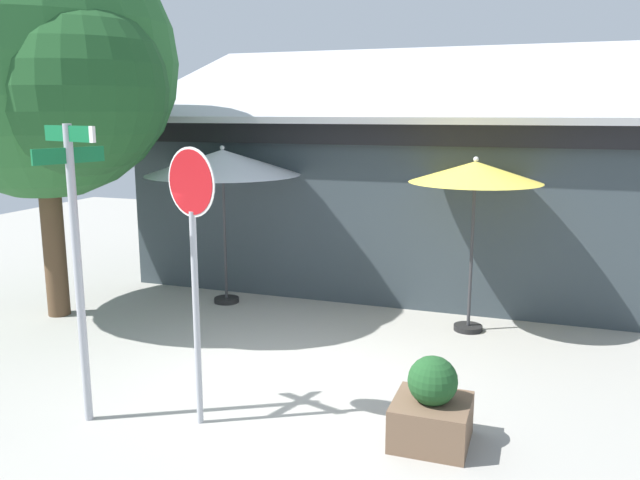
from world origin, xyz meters
name	(u,v)px	position (x,y,z in m)	size (l,w,h in m)	color
ground_plane	(285,386)	(0.00, 0.00, -0.05)	(28.00, 28.00, 0.10)	#9E9B93
cafe_building	(399,190)	(0.14, 5.74, 1.78)	(9.87, 5.00, 4.76)	#333D42
street_sign_post	(76,248)	(-1.67, -1.62, 1.94)	(0.83, 0.77, 3.22)	#A8AAB2
stop_sign	(193,239)	(-0.47, -1.28, 2.05)	(0.68, 0.26, 2.99)	#A8AAB2
patio_umbrella_ivory_left	(223,163)	(-2.31, 2.87, 2.47)	(2.67, 2.67, 2.77)	black
patio_umbrella_mustard_center	(475,174)	(1.93, 2.76, 2.42)	(1.97, 1.97, 2.68)	black
shade_tree	(45,67)	(-4.42, 1.21, 4.00)	(4.55, 4.25, 6.21)	brown
sidewalk_planter	(432,409)	(1.97, -0.88, 0.37)	(0.77, 0.77, 0.93)	brown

